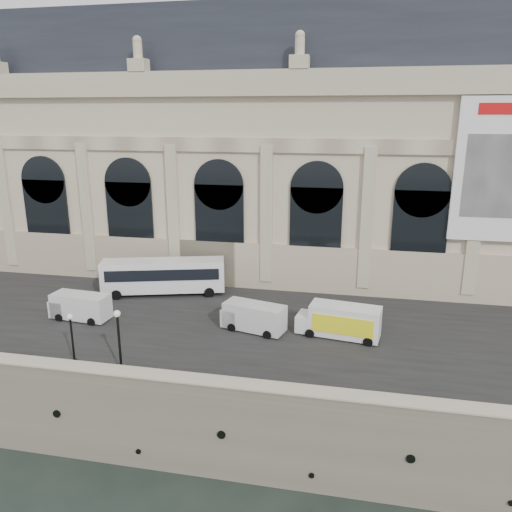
{
  "coord_description": "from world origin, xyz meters",
  "views": [
    {
      "loc": [
        9.87,
        -27.36,
        23.89
      ],
      "look_at": [
        -0.15,
        22.0,
        9.59
      ],
      "focal_mm": 35.0,
      "sensor_mm": 36.0,
      "label": 1
    }
  ],
  "objects_px": {
    "van_b": "(78,306)",
    "box_truck": "(340,321)",
    "van_c": "(251,317)",
    "bus_left": "(163,275)",
    "lamp_right": "(119,342)",
    "lamp_left": "(72,340)"
  },
  "relations": [
    {
      "from": "van_b",
      "to": "lamp_left",
      "type": "distance_m",
      "value": 9.0
    },
    {
      "from": "van_c",
      "to": "lamp_left",
      "type": "bearing_deg",
      "value": -143.28
    },
    {
      "from": "bus_left",
      "to": "lamp_right",
      "type": "xyz_separation_m",
      "value": [
        3.02,
        -15.95,
        0.33
      ]
    },
    {
      "from": "lamp_left",
      "to": "lamp_right",
      "type": "relative_size",
      "value": 0.84
    },
    {
      "from": "van_b",
      "to": "lamp_left",
      "type": "bearing_deg",
      "value": -61.49
    },
    {
      "from": "van_b",
      "to": "box_truck",
      "type": "height_order",
      "value": "box_truck"
    },
    {
      "from": "van_b",
      "to": "lamp_right",
      "type": "bearing_deg",
      "value": -45.21
    },
    {
      "from": "box_truck",
      "to": "lamp_left",
      "type": "height_order",
      "value": "lamp_left"
    },
    {
      "from": "van_c",
      "to": "box_truck",
      "type": "xyz_separation_m",
      "value": [
        7.53,
        0.18,
        0.16
      ]
    },
    {
      "from": "box_truck",
      "to": "lamp_right",
      "type": "distance_m",
      "value": 17.76
    },
    {
      "from": "van_c",
      "to": "lamp_right",
      "type": "distance_m",
      "value": 11.87
    },
    {
      "from": "bus_left",
      "to": "van_c",
      "type": "distance_m",
      "value": 12.72
    },
    {
      "from": "lamp_right",
      "to": "van_c",
      "type": "bearing_deg",
      "value": 49.83
    },
    {
      "from": "bus_left",
      "to": "van_b",
      "type": "xyz_separation_m",
      "value": [
        -5.2,
        -7.66,
        -0.82
      ]
    },
    {
      "from": "bus_left",
      "to": "van_b",
      "type": "distance_m",
      "value": 9.3
    },
    {
      "from": "van_b",
      "to": "lamp_left",
      "type": "height_order",
      "value": "lamp_left"
    },
    {
      "from": "bus_left",
      "to": "lamp_right",
      "type": "height_order",
      "value": "lamp_right"
    },
    {
      "from": "lamp_left",
      "to": "van_b",
      "type": "bearing_deg",
      "value": 118.51
    },
    {
      "from": "box_truck",
      "to": "bus_left",
      "type": "bearing_deg",
      "value": 159.66
    },
    {
      "from": "van_c",
      "to": "bus_left",
      "type": "bearing_deg",
      "value": 146.97
    },
    {
      "from": "van_c",
      "to": "lamp_right",
      "type": "bearing_deg",
      "value": -130.17
    },
    {
      "from": "lamp_right",
      "to": "box_truck",
      "type": "bearing_deg",
      "value": 31.29
    }
  ]
}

